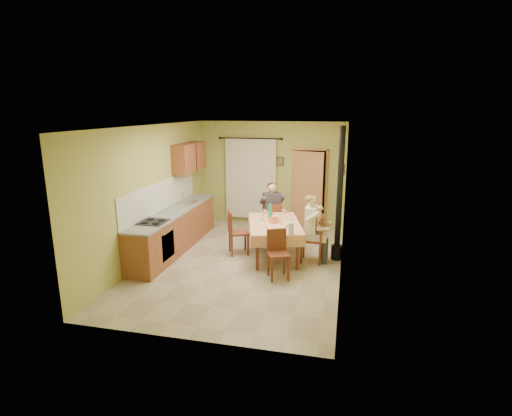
% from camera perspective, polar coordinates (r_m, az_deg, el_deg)
% --- Properties ---
extents(floor, '(4.00, 6.00, 0.01)m').
position_cam_1_polar(floor, '(8.46, -1.82, -7.64)').
color(floor, tan).
rests_on(floor, ground).
extents(room_shell, '(4.04, 6.04, 2.82)m').
position_cam_1_polar(room_shell, '(7.98, -1.92, 4.60)').
color(room_shell, tan).
rests_on(room_shell, ground).
extents(kitchen_run, '(0.64, 3.64, 1.56)m').
position_cam_1_polar(kitchen_run, '(9.22, -11.52, -2.93)').
color(kitchen_run, brown).
rests_on(kitchen_run, ground).
extents(upper_cabinets, '(0.35, 1.40, 0.70)m').
position_cam_1_polar(upper_cabinets, '(10.14, -9.48, 7.18)').
color(upper_cabinets, brown).
rests_on(upper_cabinets, room_shell).
extents(curtain, '(1.70, 0.07, 2.22)m').
position_cam_1_polar(curtain, '(10.97, -0.78, 4.25)').
color(curtain, black).
rests_on(curtain, ground).
extents(doorway, '(0.96, 0.29, 2.15)m').
position_cam_1_polar(doorway, '(10.76, 7.51, 2.80)').
color(doorway, black).
rests_on(doorway, ground).
extents(dining_table, '(1.50, 2.00, 0.76)m').
position_cam_1_polar(dining_table, '(8.63, 2.61, -4.53)').
color(dining_table, '#EFA67B').
rests_on(dining_table, ground).
extents(tableware, '(0.93, 1.53, 0.33)m').
position_cam_1_polar(tableware, '(8.41, 2.92, -1.93)').
color(tableware, white).
rests_on(tableware, dining_table).
extents(chair_far, '(0.52, 0.52, 0.94)m').
position_cam_1_polar(chair_far, '(9.66, 2.30, -3.05)').
color(chair_far, brown).
rests_on(chair_far, ground).
extents(chair_near, '(0.49, 0.49, 0.93)m').
position_cam_1_polar(chair_near, '(7.59, 3.18, -7.92)').
color(chair_near, brown).
rests_on(chair_near, ground).
extents(chair_right, '(0.45, 0.45, 1.00)m').
position_cam_1_polar(chair_right, '(8.46, 8.07, -5.68)').
color(chair_right, brown).
rests_on(chair_right, ground).
extents(chair_left, '(0.55, 0.55, 0.97)m').
position_cam_1_polar(chair_left, '(8.83, -2.59, -4.71)').
color(chair_left, brown).
rests_on(chair_left, ground).
extents(man_far, '(0.65, 0.62, 1.39)m').
position_cam_1_polar(man_far, '(9.52, 2.32, 0.37)').
color(man_far, '#38333D').
rests_on(man_far, chair_far).
extents(man_right, '(0.47, 0.59, 1.39)m').
position_cam_1_polar(man_right, '(8.28, 8.10, -1.84)').
color(man_right, white).
rests_on(man_right, chair_right).
extents(stove_flue, '(0.24, 0.24, 2.80)m').
position_cam_1_polar(stove_flue, '(8.47, 11.72, -0.63)').
color(stove_flue, black).
rests_on(stove_flue, ground).
extents(picture_back, '(0.19, 0.03, 0.23)m').
position_cam_1_polar(picture_back, '(10.81, 3.46, 6.69)').
color(picture_back, black).
rests_on(picture_back, room_shell).
extents(picture_right, '(0.03, 0.31, 0.21)m').
position_cam_1_polar(picture_right, '(8.89, 12.55, 5.45)').
color(picture_right, brown).
rests_on(picture_right, room_shell).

